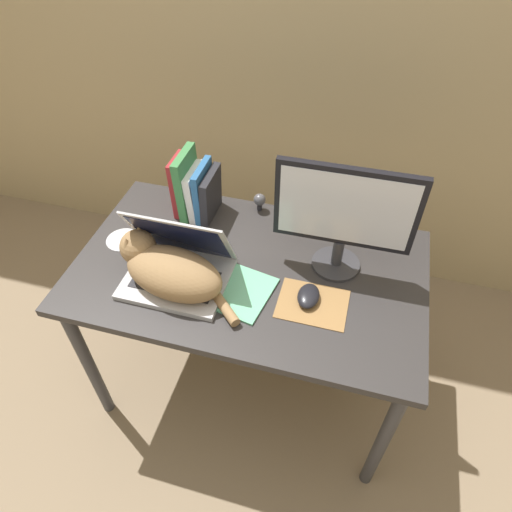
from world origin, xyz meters
TOP-DOWN VIEW (x-y plane):
  - ground_plane at (0.00, 0.00)m, footprint 12.00×12.00m
  - desk at (0.00, 0.35)m, footprint 1.17×0.70m
  - laptop at (-0.21, 0.25)m, footprint 0.33×0.26m
  - cat at (-0.22, 0.21)m, footprint 0.44×0.23m
  - external_monitor at (0.28, 0.44)m, footprint 0.43×0.16m
  - mousepad at (0.23, 0.25)m, footprint 0.22×0.17m
  - computer_mouse at (0.22, 0.27)m, footprint 0.07×0.10m
  - book_row at (-0.27, 0.58)m, footprint 0.15×0.16m
  - notepad at (-0.00, 0.24)m, footprint 0.23×0.24m
  - webcam at (-0.05, 0.66)m, footprint 0.05×0.05m
  - cd_disc at (-0.47, 0.36)m, footprint 0.12×0.12m

SIDE VIEW (x-z plane):
  - ground_plane at x=0.00m, z-range 0.00..0.00m
  - desk at x=0.00m, z-range 0.27..0.97m
  - cd_disc at x=-0.47m, z-range 0.70..0.70m
  - mousepad at x=0.23m, z-range 0.70..0.71m
  - notepad at x=0.00m, z-range 0.70..0.71m
  - computer_mouse at x=0.22m, z-range 0.71..0.74m
  - webcam at x=-0.05m, z-range 0.71..0.78m
  - laptop at x=-0.21m, z-range 0.63..0.88m
  - cat at x=-0.22m, z-range 0.70..0.86m
  - book_row at x=-0.27m, z-range 0.68..0.94m
  - external_monitor at x=0.28m, z-range 0.73..1.12m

